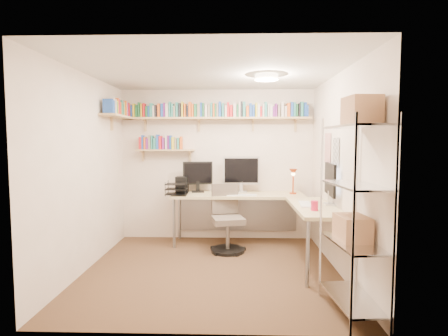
% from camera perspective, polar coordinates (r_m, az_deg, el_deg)
% --- Properties ---
extents(ground, '(3.20, 3.20, 0.00)m').
position_cam_1_polar(ground, '(4.66, -2.06, -16.27)').
color(ground, '#44281D').
rests_on(ground, ground).
extents(room_shell, '(3.24, 3.04, 2.52)m').
position_cam_1_polar(room_shell, '(4.37, -2.05, 3.11)').
color(room_shell, beige).
rests_on(room_shell, ground).
extents(wall_shelves, '(3.12, 1.09, 0.80)m').
position_cam_1_polar(wall_shelves, '(5.71, -5.35, 8.27)').
color(wall_shelves, tan).
rests_on(wall_shelves, ground).
extents(corner_desk, '(2.49, 2.06, 1.40)m').
position_cam_1_polar(corner_desk, '(5.34, 3.95, -4.73)').
color(corner_desk, '#CCB784').
rests_on(corner_desk, ground).
extents(office_chair, '(0.54, 0.54, 1.00)m').
position_cam_1_polar(office_chair, '(5.30, 0.48, -8.96)').
color(office_chair, black).
rests_on(office_chair, ground).
extents(wire_rack, '(0.47, 0.85, 2.05)m').
position_cam_1_polar(wire_rack, '(3.47, 20.74, -3.14)').
color(wire_rack, silver).
rests_on(wire_rack, ground).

